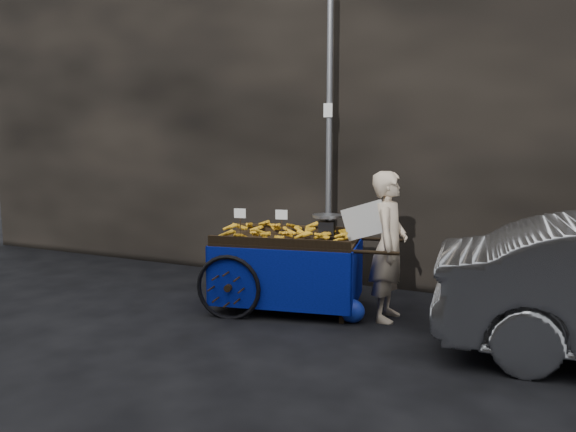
% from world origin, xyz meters
% --- Properties ---
extents(ground, '(80.00, 80.00, 0.00)m').
position_xyz_m(ground, '(0.00, 0.00, 0.00)').
color(ground, black).
rests_on(ground, ground).
extents(building_wall, '(13.50, 2.00, 5.00)m').
position_xyz_m(building_wall, '(0.39, 2.60, 2.50)').
color(building_wall, black).
rests_on(building_wall, ground).
extents(street_pole, '(0.12, 0.10, 4.00)m').
position_xyz_m(street_pole, '(0.30, 1.30, 2.01)').
color(street_pole, slate).
rests_on(street_pole, ground).
extents(banana_cart, '(2.42, 1.43, 1.23)m').
position_xyz_m(banana_cart, '(0.15, 0.20, 0.76)').
color(banana_cart, black).
rests_on(banana_cart, ground).
extents(vendor, '(0.76, 0.63, 1.68)m').
position_xyz_m(vendor, '(1.40, 0.30, 0.84)').
color(vendor, '#C5AF93').
rests_on(vendor, ground).
extents(plastic_bag, '(0.30, 0.24, 0.27)m').
position_xyz_m(plastic_bag, '(1.07, 0.01, 0.13)').
color(plastic_bag, '#1831B9').
rests_on(plastic_bag, ground).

